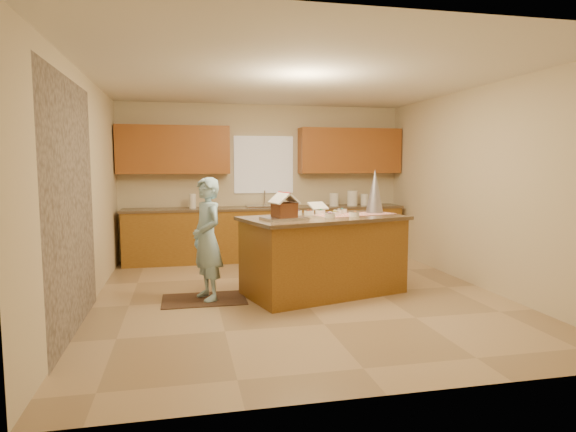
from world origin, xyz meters
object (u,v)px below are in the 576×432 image
at_px(island_base, 324,257).
at_px(gingerbread_house, 284,208).
at_px(boy, 207,239).
at_px(tinsel_tree, 375,191).

xyz_separation_m(island_base, gingerbread_house, (-0.56, -0.21, 0.66)).
height_order(island_base, boy, boy).
xyz_separation_m(tinsel_tree, boy, (-2.27, -0.28, -0.54)).
height_order(tinsel_tree, gingerbread_house, tinsel_tree).
distance_m(tinsel_tree, gingerbread_house, 1.46).
distance_m(boy, gingerbread_house, 1.01).
bearing_deg(gingerbread_house, boy, 166.91).
distance_m(tinsel_tree, boy, 2.35).
xyz_separation_m(boy, gingerbread_house, (0.92, -0.21, 0.38)).
bearing_deg(tinsel_tree, island_base, -160.58).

